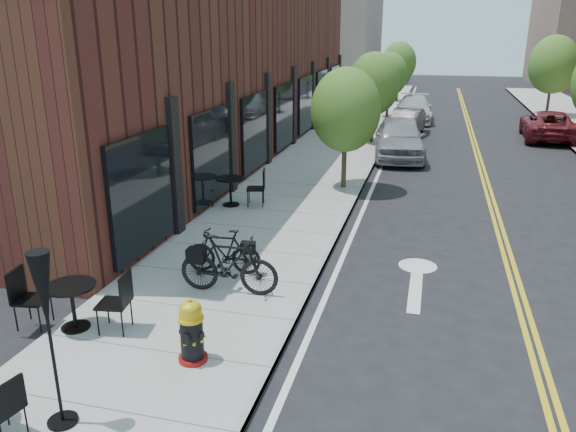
% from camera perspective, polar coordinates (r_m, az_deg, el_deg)
% --- Properties ---
extents(ground, '(120.00, 120.00, 0.00)m').
position_cam_1_polar(ground, '(10.13, 0.75, -11.16)').
color(ground, black).
rests_on(ground, ground).
extents(sidewalk_near, '(4.00, 70.00, 0.12)m').
position_cam_1_polar(sidewalk_near, '(19.63, 2.05, 3.84)').
color(sidewalk_near, '#9E9B93').
rests_on(sidewalk_near, ground).
extents(building_near, '(5.00, 28.00, 7.00)m').
position_cam_1_polar(building_near, '(24.18, -6.52, 14.76)').
color(building_near, '#481B17').
rests_on(building_near, ground).
extents(bg_building_left, '(8.00, 14.00, 10.00)m').
position_cam_1_polar(bg_building_left, '(57.45, 4.65, 18.37)').
color(bg_building_left, '#726656').
rests_on(bg_building_left, ground).
extents(tree_near_a, '(2.20, 2.20, 3.81)m').
position_cam_1_polar(tree_near_a, '(17.92, 5.88, 10.65)').
color(tree_near_a, '#382B1E').
rests_on(tree_near_a, sidewalk_near).
extents(tree_near_b, '(2.30, 2.30, 3.98)m').
position_cam_1_polar(tree_near_b, '(25.80, 8.72, 13.14)').
color(tree_near_b, '#382B1E').
rests_on(tree_near_b, sidewalk_near).
extents(tree_near_c, '(2.10, 2.10, 3.67)m').
position_cam_1_polar(tree_near_c, '(33.75, 10.23, 13.95)').
color(tree_near_c, '#382B1E').
rests_on(tree_near_c, sidewalk_near).
extents(tree_near_d, '(2.40, 2.40, 4.11)m').
position_cam_1_polar(tree_near_d, '(41.70, 11.20, 15.05)').
color(tree_near_d, '#382B1E').
rests_on(tree_near_d, sidewalk_near).
extents(tree_far_c, '(2.80, 2.80, 4.62)m').
position_cam_1_polar(tree_far_c, '(37.18, 25.36, 13.73)').
color(tree_far_c, '#382B1E').
rests_on(tree_far_c, sidewalk_far).
extents(fire_hydrant, '(0.53, 0.53, 1.04)m').
position_cam_1_polar(fire_hydrant, '(8.86, -9.77, -11.51)').
color(fire_hydrant, maroon).
rests_on(fire_hydrant, sidewalk_near).
extents(bicycle_left, '(1.65, 0.60, 0.97)m').
position_cam_1_polar(bicycle_left, '(11.80, -6.60, -3.57)').
color(bicycle_left, black).
rests_on(bicycle_left, sidewalk_near).
extents(bicycle_right, '(1.98, 0.64, 1.18)m').
position_cam_1_polar(bicycle_right, '(10.87, -6.04, -4.94)').
color(bicycle_right, black).
rests_on(bicycle_right, sidewalk_near).
extents(bistro_set_b, '(1.99, 0.96, 1.05)m').
position_cam_1_polar(bistro_set_b, '(10.27, -21.07, -7.97)').
color(bistro_set_b, black).
rests_on(bistro_set_b, sidewalk_near).
extents(bistro_set_c, '(2.03, 1.02, 1.07)m').
position_cam_1_polar(bistro_set_c, '(16.34, -5.87, 2.91)').
color(bistro_set_c, black).
rests_on(bistro_set_c, sidewalk_near).
extents(patio_umbrella, '(0.39, 0.39, 2.40)m').
position_cam_1_polar(patio_umbrella, '(7.48, -23.45, -8.19)').
color(patio_umbrella, black).
rests_on(patio_umbrella, sidewalk_near).
extents(parked_car_a, '(2.42, 5.02, 1.65)m').
position_cam_1_polar(parked_car_a, '(23.39, 11.24, 7.79)').
color(parked_car_a, gray).
rests_on(parked_car_a, ground).
extents(parked_car_b, '(1.80, 4.03, 1.28)m').
position_cam_1_polar(parked_car_b, '(28.62, 11.94, 9.27)').
color(parked_car_b, black).
rests_on(parked_car_b, ground).
extents(parked_car_c, '(2.14, 4.92, 1.41)m').
position_cam_1_polar(parked_car_c, '(33.33, 12.67, 10.58)').
color(parked_car_c, silver).
rests_on(parked_car_c, ground).
extents(parked_car_far, '(2.50, 5.04, 1.37)m').
position_cam_1_polar(parked_car_far, '(29.67, 24.96, 8.37)').
color(parked_car_far, maroon).
rests_on(parked_car_far, ground).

